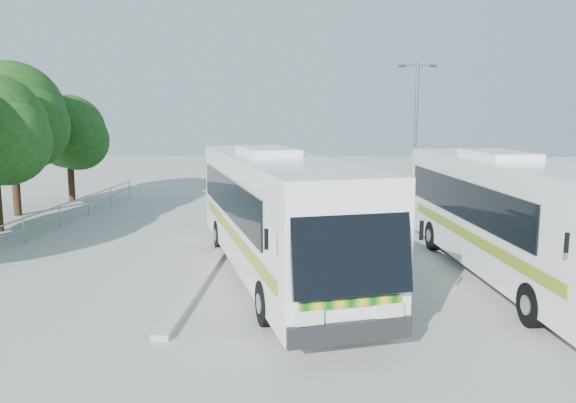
# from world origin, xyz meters

# --- Properties ---
(ground) EXTENTS (100.00, 100.00, 0.00)m
(ground) POSITION_xyz_m (0.00, 0.00, 0.00)
(ground) COLOR #A4A49F
(ground) RESTS_ON ground
(kerb_divider) EXTENTS (0.40, 16.00, 0.15)m
(kerb_divider) POSITION_xyz_m (-2.30, 2.00, 0.07)
(kerb_divider) COLOR #B2B2AD
(kerb_divider) RESTS_ON ground
(railing) EXTENTS (0.06, 22.00, 1.00)m
(railing) POSITION_xyz_m (-10.00, 4.00, 0.74)
(railing) COLOR gray
(railing) RESTS_ON ground
(tree_far_d) EXTENTS (5.62, 5.30, 7.33)m
(tree_far_d) POSITION_xyz_m (-13.31, 8.80, 4.82)
(tree_far_d) COLOR #382314
(tree_far_d) RESTS_ON ground
(tree_far_e) EXTENTS (4.54, 4.28, 5.92)m
(tree_far_e) POSITION_xyz_m (-12.63, 13.30, 3.89)
(tree_far_e) COLOR #382314
(tree_far_e) RESTS_ON ground
(coach_main) EXTENTS (6.36, 13.06, 3.58)m
(coach_main) POSITION_xyz_m (-0.22, -0.66, 1.96)
(coach_main) COLOR white
(coach_main) RESTS_ON ground
(coach_adjacent) EXTENTS (3.76, 12.74, 3.48)m
(coach_adjacent) POSITION_xyz_m (6.72, -0.62, 1.91)
(coach_adjacent) COLOR white
(coach_adjacent) RESTS_ON ground
(lamppost) EXTENTS (1.80, 0.18, 7.38)m
(lamppost) POSITION_xyz_m (5.85, 10.81, 4.07)
(lamppost) COLOR gray
(lamppost) RESTS_ON ground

